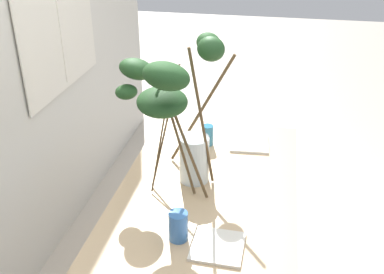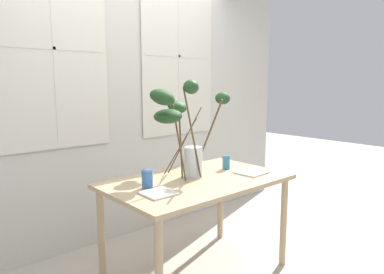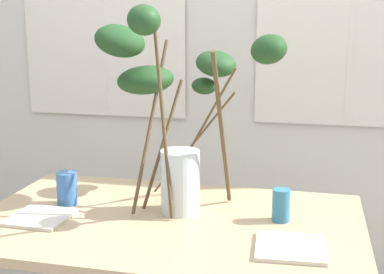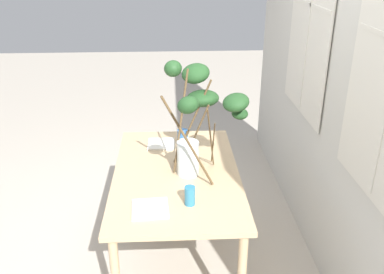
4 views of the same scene
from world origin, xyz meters
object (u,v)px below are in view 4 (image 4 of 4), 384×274
Objects in this scene: plate_square_right at (150,209)px; vase_with_branches at (199,112)px; drinking_glass_blue_left at (183,138)px; plate_square_left at (161,144)px; drinking_glass_blue_right at (190,196)px; dining_table at (177,183)px.

vase_with_branches is at bearing 146.30° from plate_square_right.
drinking_glass_blue_left is 0.17m from plate_square_left.
drinking_glass_blue_left is 0.81m from drinking_glass_blue_right.
plate_square_right is (0.85, -0.21, -0.06)m from drinking_glass_blue_left.
drinking_glass_blue_left is 0.60× the size of plate_square_right.
plate_square_left reaches higher than dining_table.
dining_table is 6.53× the size of plate_square_right.
drinking_glass_blue_left is at bearing 82.01° from plate_square_left.
vase_with_branches reaches higher than dining_table.
dining_table is at bearing 13.86° from plate_square_left.
dining_table is 1.81× the size of vase_with_branches.
drinking_glass_blue_right is 0.57× the size of plate_square_left.
plate_square_right is at bearing -33.70° from vase_with_branches.
plate_square_left is at bearing -147.37° from vase_with_branches.
drinking_glass_blue_left reaches higher than plate_square_right.
drinking_glass_blue_right is at bearing 10.35° from dining_table.
drinking_glass_blue_left reaches higher than dining_table.
vase_with_branches is (-0.03, 0.15, 0.50)m from dining_table.
drinking_glass_blue_right is (0.81, 0.02, -0.01)m from drinking_glass_blue_left.
plate_square_left is (-0.44, -0.11, 0.09)m from dining_table.
plate_square_right reaches higher than dining_table.
drinking_glass_blue_right is 0.55× the size of plate_square_right.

